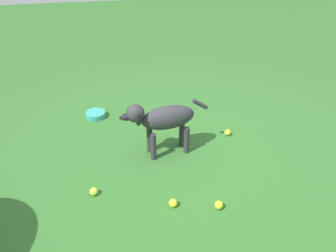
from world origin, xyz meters
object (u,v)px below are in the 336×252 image
Objects in this scene: water_bowl at (96,115)px; tennis_ball_3 at (228,132)px; dog at (163,119)px; tennis_ball_0 at (173,203)px; tennis_ball_2 at (94,191)px; tennis_ball_1 at (219,205)px.

tennis_ball_3 is at bearing 64.54° from water_bowl.
dog reaches higher than tennis_ball_3.
water_bowl is at bearing -158.97° from tennis_ball_0.
tennis_ball_3 is at bearing 114.73° from tennis_ball_2.
dog reaches higher than tennis_ball_1.
water_bowl is (-1.25, 0.03, -0.00)m from tennis_ball_2.
dog is 0.78m from tennis_ball_0.
dog reaches higher than tennis_ball_0.
dog is 12.43× the size of tennis_ball_0.
water_bowl is at bearing -115.46° from tennis_ball_3.
tennis_ball_0 is 0.35m from tennis_ball_1.
tennis_ball_0 and tennis_ball_2 have the same top height.
dog is at bearing 38.04° from water_bowl.
tennis_ball_1 is (0.79, 0.29, -0.34)m from dog.
dog is 1.07m from water_bowl.
water_bowl is (-0.80, -0.62, -0.34)m from dog.
tennis_ball_2 is 1.25m from water_bowl.
tennis_ball_3 is at bearing 156.81° from tennis_ball_1.
tennis_ball_1 is at bearing 102.28° from dog.
dog is 0.79m from tennis_ball_3.
tennis_ball_0 is 1.15m from tennis_ball_3.
dog is 0.90m from tennis_ball_1.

